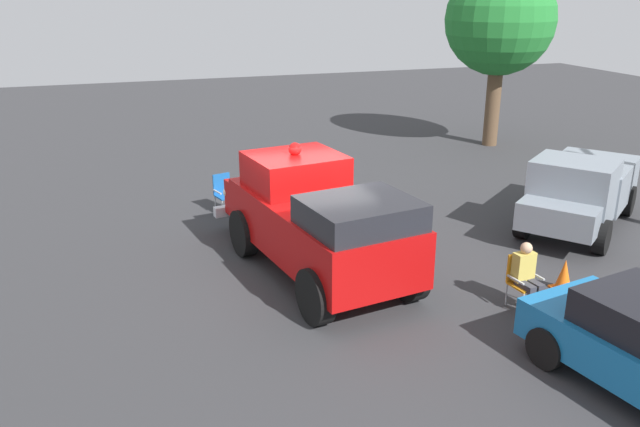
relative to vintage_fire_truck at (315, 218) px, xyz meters
name	(u,v)px	position (x,y,z in m)	size (l,w,h in m)	color
ground_plane	(303,265)	(0.16, -0.35, -1.20)	(60.00, 60.00, 0.00)	#333335
vintage_fire_truck	(315,218)	(0.00, 0.00, 0.00)	(3.15, 6.21, 2.59)	black
parked_pickup	(580,189)	(-7.03, -0.45, -0.21)	(4.90, 4.35, 1.90)	black
lawn_chair_near_truck	(521,276)	(-3.17, 2.70, -0.61)	(0.56, 0.55, 1.02)	#B7BABF
lawn_chair_by_car	(224,190)	(1.10, -4.38, -0.61)	(0.61, 0.61, 1.02)	#B7BABF
spectator_seated	(527,274)	(-3.19, 2.83, -0.50)	(0.43, 0.57, 1.29)	#383842
oak_tree_right	(500,21)	(-9.81, -8.75, 3.30)	(3.91, 3.91, 6.50)	brown
traffic_cone	(564,275)	(-4.40, 2.42, -0.89)	(0.40, 0.40, 0.64)	orange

